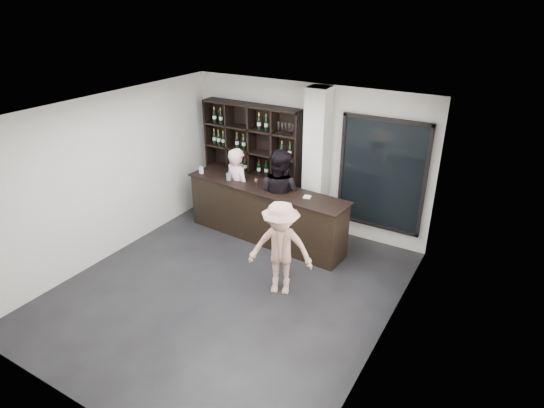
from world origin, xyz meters
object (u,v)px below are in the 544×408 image
Objects in this scene: wine_shelf at (253,162)px; taster_black at (279,197)px; tasting_counter at (265,213)px; customer at (280,249)px; taster_pink at (238,190)px.

taster_black is (1.05, -0.72, -0.28)m from wine_shelf.
customer is at bearing -46.45° from tasting_counter.
customer is (1.90, -2.17, -0.41)m from wine_shelf.
taster_black is at bearing 26.18° from tasting_counter.
taster_black reaches higher than taster_pink.
wine_shelf is 1.52× the size of customer.
taster_black is 1.17× the size of customer.
taster_pink is 1.09× the size of customer.
taster_pink is at bearing 4.59° from taster_black.
taster_pink is 0.93× the size of taster_black.
taster_pink reaches higher than customer.
taster_black is 1.69m from customer.
taster_pink is (0.11, -0.72, -0.34)m from wine_shelf.
customer is at bearing -48.73° from wine_shelf.
tasting_counter is 1.80× the size of taster_black.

